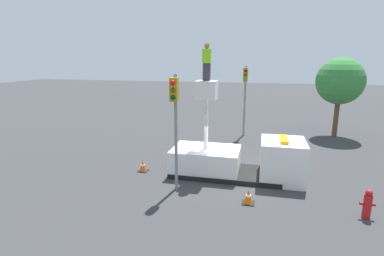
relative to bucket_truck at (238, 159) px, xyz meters
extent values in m
plane|color=#38383A|center=(-0.60, 0.00, -0.88)|extent=(120.00, 120.00, 0.00)
cube|color=black|center=(-0.60, 0.00, -0.76)|extent=(5.49, 2.41, 0.24)
cube|color=white|center=(-1.64, 0.00, -0.21)|extent=(3.41, 2.35, 1.34)
cube|color=white|center=(2.14, 0.00, 0.12)|extent=(2.08, 2.35, 2.00)
cube|color=black|center=(3.20, 0.00, 0.52)|extent=(0.03, 2.00, 0.80)
cube|color=orange|center=(2.14, 0.00, 1.19)|extent=(0.36, 1.41, 0.14)
cylinder|color=silver|center=(-1.65, 0.00, 1.78)|extent=(0.22, 0.22, 2.64)
cube|color=white|center=(-1.65, 0.00, 3.45)|extent=(1.00, 1.00, 0.90)
cube|color=#38383D|center=(-1.65, 0.00, 4.32)|extent=(0.34, 0.26, 0.84)
cube|color=#8CEA1E|center=(-1.65, 0.00, 5.07)|extent=(0.40, 0.26, 0.66)
sphere|color=#9E704C|center=(-1.65, 0.00, 5.52)|extent=(0.23, 0.23, 0.23)
cylinder|color=yellow|center=(-1.65, 0.00, 5.60)|extent=(0.26, 0.26, 0.09)
cylinder|color=gray|center=(-2.59, -2.18, 1.73)|extent=(0.14, 0.14, 5.21)
cube|color=#B79314|center=(-2.59, -2.39, 3.68)|extent=(0.34, 0.28, 1.00)
sphere|color=red|center=(-2.59, -2.57, 3.99)|extent=(0.22, 0.22, 0.22)
sphere|color=#503C07|center=(-2.59, -2.57, 3.68)|extent=(0.22, 0.22, 0.22)
sphere|color=#083710|center=(-2.59, -2.57, 3.37)|extent=(0.22, 0.22, 0.22)
cylinder|color=gray|center=(-0.25, 8.34, 1.77)|extent=(0.14, 0.14, 5.30)
cube|color=#B79314|center=(-0.25, 8.13, 3.78)|extent=(0.34, 0.28, 1.00)
sphere|color=#490707|center=(-0.25, 7.95, 4.09)|extent=(0.22, 0.22, 0.22)
sphere|color=#503C07|center=(-0.25, 7.95, 3.78)|extent=(0.22, 0.22, 0.22)
sphere|color=green|center=(-0.25, 7.95, 3.47)|extent=(0.22, 0.22, 0.22)
cylinder|color=red|center=(5.06, -3.04, -0.41)|extent=(0.30, 0.30, 0.93)
sphere|color=red|center=(5.06, -3.04, 0.13)|extent=(0.25, 0.25, 0.25)
cylinder|color=red|center=(4.85, -3.04, -0.32)|extent=(0.12, 0.12, 0.12)
cylinder|color=red|center=(5.27, -3.04, -0.32)|extent=(0.12, 0.12, 0.12)
cube|color=black|center=(-4.92, -0.50, -0.86)|extent=(0.50, 0.50, 0.03)
cone|color=orange|center=(-4.92, -0.50, -0.57)|extent=(0.41, 0.41, 0.62)
cylinder|color=white|center=(-4.92, -0.50, -0.54)|extent=(0.21, 0.21, 0.09)
cube|color=black|center=(0.69, -2.89, -0.86)|extent=(0.50, 0.50, 0.03)
cone|color=orange|center=(0.69, -2.89, -0.57)|extent=(0.42, 0.42, 0.62)
cylinder|color=white|center=(0.69, -2.89, -0.54)|extent=(0.22, 0.22, 0.09)
cylinder|color=brown|center=(6.57, 9.74, 0.62)|extent=(0.36, 0.36, 3.00)
sphere|color=#337F38|center=(6.57, 9.74, 3.32)|extent=(3.44, 3.44, 3.44)
camera|label=1|loc=(1.03, -14.45, 4.98)|focal=28.00mm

